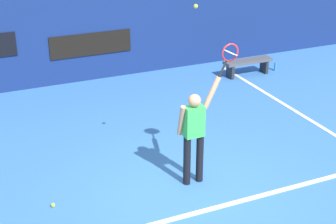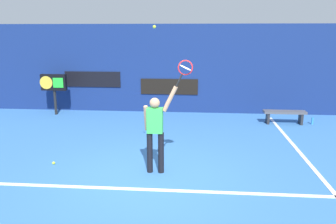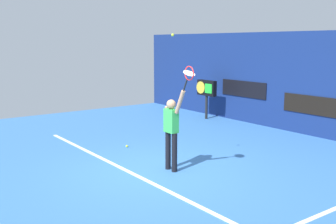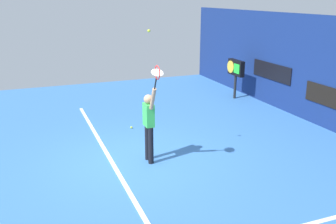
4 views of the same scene
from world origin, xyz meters
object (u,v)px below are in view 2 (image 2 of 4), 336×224
(scoreboard_clock, at_px, (54,84))
(spare_ball, at_px, (54,163))
(tennis_player, at_px, (155,129))
(tennis_racket, at_px, (185,69))
(court_bench, at_px, (284,114))
(water_bottle, at_px, (312,121))
(tennis_ball, at_px, (154,27))

(scoreboard_clock, distance_m, spare_ball, 5.31)
(tennis_player, xyz_separation_m, tennis_racket, (0.62, -0.00, 1.29))
(tennis_racket, bearing_deg, spare_ball, 175.55)
(tennis_racket, bearing_deg, tennis_player, 179.61)
(tennis_player, height_order, scoreboard_clock, tennis_player)
(tennis_player, xyz_separation_m, scoreboard_clock, (-4.43, 5.03, 0.16))
(court_bench, bearing_deg, scoreboard_clock, 175.66)
(water_bottle, distance_m, spare_ball, 8.38)
(tennis_racket, height_order, court_bench, tennis_racket)
(scoreboard_clock, bearing_deg, tennis_ball, -48.51)
(tennis_player, xyz_separation_m, spare_ball, (-2.46, 0.24, -0.98))
(tennis_ball, bearing_deg, spare_ball, 175.26)
(tennis_player, bearing_deg, court_bench, 48.68)
(tennis_player, xyz_separation_m, tennis_ball, (-0.01, 0.03, 2.14))
(scoreboard_clock, distance_m, court_bench, 8.36)
(tennis_player, bearing_deg, tennis_ball, 99.57)
(court_bench, relative_size, water_bottle, 5.83)
(scoreboard_clock, relative_size, water_bottle, 6.36)
(tennis_ball, bearing_deg, tennis_racket, -3.33)
(water_bottle, bearing_deg, court_bench, 180.00)
(tennis_racket, xyz_separation_m, scoreboard_clock, (-5.05, 5.04, -1.14))
(tennis_racket, xyz_separation_m, tennis_ball, (-0.63, 0.04, 0.85))
(tennis_racket, xyz_separation_m, court_bench, (3.25, 4.41, -1.97))
(spare_ball, bearing_deg, court_bench, 33.35)
(tennis_ball, distance_m, court_bench, 6.48)
(tennis_player, height_order, court_bench, tennis_player)
(spare_ball, bearing_deg, water_bottle, 29.82)
(tennis_player, bearing_deg, spare_ball, 174.53)
(water_bottle, bearing_deg, tennis_ball, -137.77)
(water_bottle, bearing_deg, scoreboard_clock, 176.10)
(tennis_ball, bearing_deg, tennis_player, -80.43)
(court_bench, relative_size, spare_ball, 20.59)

